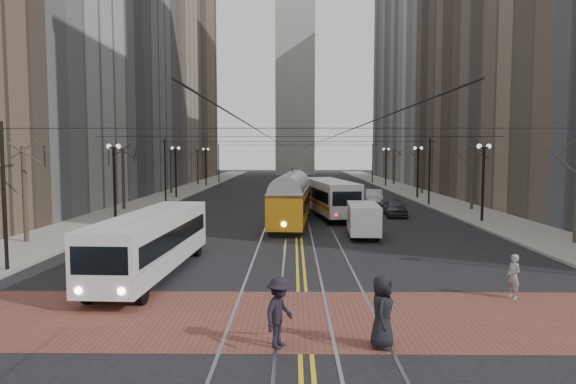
{
  "coord_description": "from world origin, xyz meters",
  "views": [
    {
      "loc": [
        -0.33,
        -20.02,
        5.29
      ],
      "look_at": [
        -0.65,
        9.19,
        3.0
      ],
      "focal_mm": 32.0,
      "sensor_mm": 36.0,
      "label": 1
    }
  ],
  "objects_px": {
    "pedestrian_b": "(514,276)",
    "cargo_van": "(363,221)",
    "rear_bus": "(330,198)",
    "streetcar": "(291,204)",
    "sedan_grey": "(395,208)",
    "pedestrian_d": "(279,312)",
    "sedan_silver": "(374,197)",
    "transit_bus": "(152,245)",
    "pedestrian_a": "(382,312)",
    "clock_tower": "(295,20)"
  },
  "relations": [
    {
      "from": "transit_bus",
      "to": "sedan_grey",
      "type": "distance_m",
      "value": 25.02
    },
    {
      "from": "sedan_silver",
      "to": "rear_bus",
      "type": "bearing_deg",
      "value": -110.8
    },
    {
      "from": "transit_bus",
      "to": "streetcar",
      "type": "xyz_separation_m",
      "value": [
        5.86,
        15.58,
        0.13
      ]
    },
    {
      "from": "pedestrian_b",
      "to": "pedestrian_d",
      "type": "bearing_deg",
      "value": -79.02
    },
    {
      "from": "transit_bus",
      "to": "rear_bus",
      "type": "xyz_separation_m",
      "value": [
        9.01,
        20.21,
        0.15
      ]
    },
    {
      "from": "rear_bus",
      "to": "sedan_grey",
      "type": "bearing_deg",
      "value": -5.82
    },
    {
      "from": "cargo_van",
      "to": "streetcar",
      "type": "bearing_deg",
      "value": 132.1
    },
    {
      "from": "rear_bus",
      "to": "transit_bus",
      "type": "bearing_deg",
      "value": -122.27
    },
    {
      "from": "streetcar",
      "to": "sedan_silver",
      "type": "bearing_deg",
      "value": 63.41
    },
    {
      "from": "rear_bus",
      "to": "pedestrian_b",
      "type": "relative_size",
      "value": 7.11
    },
    {
      "from": "cargo_van",
      "to": "pedestrian_a",
      "type": "distance_m",
      "value": 18.17
    },
    {
      "from": "transit_bus",
      "to": "pedestrian_a",
      "type": "distance_m",
      "value": 11.67
    },
    {
      "from": "clock_tower",
      "to": "streetcar",
      "type": "relative_size",
      "value": 5.31
    },
    {
      "from": "pedestrian_b",
      "to": "streetcar",
      "type": "bearing_deg",
      "value": -175.49
    },
    {
      "from": "pedestrian_a",
      "to": "transit_bus",
      "type": "bearing_deg",
      "value": 63.42
    },
    {
      "from": "streetcar",
      "to": "sedan_silver",
      "type": "distance_m",
      "value": 16.22
    },
    {
      "from": "clock_tower",
      "to": "pedestrian_d",
      "type": "distance_m",
      "value": 114.0
    },
    {
      "from": "streetcar",
      "to": "rear_bus",
      "type": "height_order",
      "value": "rear_bus"
    },
    {
      "from": "rear_bus",
      "to": "pedestrian_a",
      "type": "height_order",
      "value": "rear_bus"
    },
    {
      "from": "cargo_van",
      "to": "pedestrian_b",
      "type": "distance_m",
      "value": 13.8
    },
    {
      "from": "sedan_grey",
      "to": "pedestrian_b",
      "type": "relative_size",
      "value": 2.59
    },
    {
      "from": "transit_bus",
      "to": "sedan_grey",
      "type": "height_order",
      "value": "transit_bus"
    },
    {
      "from": "clock_tower",
      "to": "cargo_van",
      "type": "height_order",
      "value": "clock_tower"
    },
    {
      "from": "pedestrian_a",
      "to": "pedestrian_d",
      "type": "xyz_separation_m",
      "value": [
        -2.77,
        0.0,
        -0.03
      ]
    },
    {
      "from": "sedan_silver",
      "to": "pedestrian_b",
      "type": "bearing_deg",
      "value": -82.51
    },
    {
      "from": "pedestrian_a",
      "to": "pedestrian_d",
      "type": "relative_size",
      "value": 1.03
    },
    {
      "from": "transit_bus",
      "to": "pedestrian_a",
      "type": "height_order",
      "value": "transit_bus"
    },
    {
      "from": "streetcar",
      "to": "sedan_grey",
      "type": "relative_size",
      "value": 3.0
    },
    {
      "from": "cargo_van",
      "to": "pedestrian_d",
      "type": "distance_m",
      "value": 18.67
    },
    {
      "from": "sedan_grey",
      "to": "pedestrian_d",
      "type": "height_order",
      "value": "pedestrian_d"
    },
    {
      "from": "clock_tower",
      "to": "pedestrian_a",
      "type": "bearing_deg",
      "value": -88.91
    },
    {
      "from": "transit_bus",
      "to": "pedestrian_d",
      "type": "bearing_deg",
      "value": -52.3
    },
    {
      "from": "rear_bus",
      "to": "streetcar",
      "type": "bearing_deg",
      "value": -132.47
    },
    {
      "from": "transit_bus",
      "to": "sedan_silver",
      "type": "bearing_deg",
      "value": 67.19
    },
    {
      "from": "clock_tower",
      "to": "rear_bus",
      "type": "relative_size",
      "value": 5.8
    },
    {
      "from": "clock_tower",
      "to": "pedestrian_a",
      "type": "height_order",
      "value": "clock_tower"
    },
    {
      "from": "cargo_van",
      "to": "sedan_silver",
      "type": "xyz_separation_m",
      "value": [
        3.71,
        19.54,
        -0.26
      ]
    },
    {
      "from": "transit_bus",
      "to": "sedan_silver",
      "type": "height_order",
      "value": "transit_bus"
    },
    {
      "from": "clock_tower",
      "to": "sedan_grey",
      "type": "xyz_separation_m",
      "value": [
        8.05,
        -80.0,
        -35.26
      ]
    },
    {
      "from": "pedestrian_a",
      "to": "streetcar",
      "type": "bearing_deg",
      "value": 23.35
    },
    {
      "from": "cargo_van",
      "to": "clock_tower",
      "type": "bearing_deg",
      "value": 95.73
    },
    {
      "from": "pedestrian_b",
      "to": "cargo_van",
      "type": "bearing_deg",
      "value": 176.46
    },
    {
      "from": "sedan_grey",
      "to": "pedestrian_a",
      "type": "distance_m",
      "value": 29.12
    },
    {
      "from": "sedan_grey",
      "to": "pedestrian_d",
      "type": "bearing_deg",
      "value": -102.39
    },
    {
      "from": "sedan_silver",
      "to": "pedestrian_b",
      "type": "height_order",
      "value": "pedestrian_b"
    },
    {
      "from": "rear_bus",
      "to": "sedan_grey",
      "type": "relative_size",
      "value": 2.74
    },
    {
      "from": "sedan_grey",
      "to": "streetcar",
      "type": "bearing_deg",
      "value": -145.7
    },
    {
      "from": "transit_bus",
      "to": "rear_bus",
      "type": "height_order",
      "value": "rear_bus"
    },
    {
      "from": "transit_bus",
      "to": "pedestrian_a",
      "type": "bearing_deg",
      "value": -41.08
    },
    {
      "from": "pedestrian_a",
      "to": "pedestrian_b",
      "type": "xyz_separation_m",
      "value": [
        5.55,
        4.75,
        -0.19
      ]
    }
  ]
}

